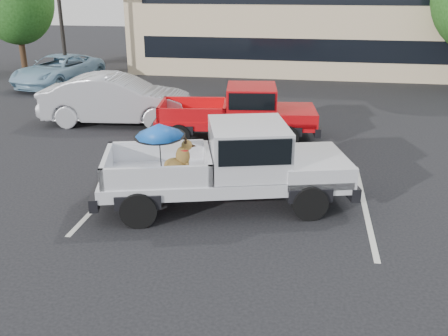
{
  "coord_description": "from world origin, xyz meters",
  "views": [
    {
      "loc": [
        1.55,
        -8.68,
        4.83
      ],
      "look_at": [
        0.01,
        0.47,
        1.3
      ],
      "focal_mm": 40.0,
      "sensor_mm": 36.0,
      "label": 1
    }
  ],
  "objects_px": {
    "silver_sedan": "(117,99)",
    "blue_suv": "(58,70)",
    "tree_left": "(15,1)",
    "red_pickup": "(246,110)",
    "silver_pickup": "(237,160)"
  },
  "relations": [
    {
      "from": "silver_pickup",
      "to": "red_pickup",
      "type": "distance_m",
      "value": 4.98
    },
    {
      "from": "tree_left",
      "to": "red_pickup",
      "type": "relative_size",
      "value": 1.12
    },
    {
      "from": "silver_pickup",
      "to": "red_pickup",
      "type": "xyz_separation_m",
      "value": [
        -0.42,
        4.96,
        -0.11
      ]
    },
    {
      "from": "silver_pickup",
      "to": "tree_left",
      "type": "bearing_deg",
      "value": 117.52
    },
    {
      "from": "tree_left",
      "to": "silver_sedan",
      "type": "distance_m",
      "value": 13.23
    },
    {
      "from": "red_pickup",
      "to": "silver_sedan",
      "type": "height_order",
      "value": "same"
    },
    {
      "from": "silver_sedan",
      "to": "blue_suv",
      "type": "relative_size",
      "value": 1.02
    },
    {
      "from": "silver_pickup",
      "to": "red_pickup",
      "type": "relative_size",
      "value": 1.11
    },
    {
      "from": "silver_pickup",
      "to": "silver_sedan",
      "type": "relative_size",
      "value": 1.15
    },
    {
      "from": "red_pickup",
      "to": "silver_sedan",
      "type": "relative_size",
      "value": 1.03
    },
    {
      "from": "tree_left",
      "to": "red_pickup",
      "type": "xyz_separation_m",
      "value": [
        13.7,
        -10.4,
        -2.79
      ]
    },
    {
      "from": "red_pickup",
      "to": "blue_suv",
      "type": "bearing_deg",
      "value": 137.55
    },
    {
      "from": "silver_sedan",
      "to": "blue_suv",
      "type": "distance_m",
      "value": 8.04
    },
    {
      "from": "silver_pickup",
      "to": "blue_suv",
      "type": "bearing_deg",
      "value": 115.65
    },
    {
      "from": "tree_left",
      "to": "silver_sedan",
      "type": "height_order",
      "value": "tree_left"
    }
  ]
}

